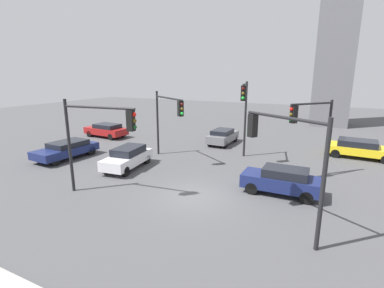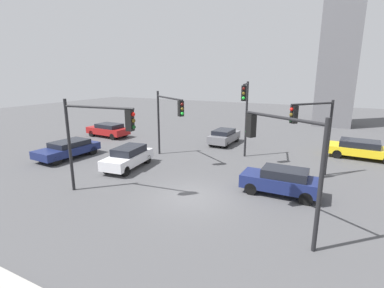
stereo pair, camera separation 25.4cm
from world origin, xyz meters
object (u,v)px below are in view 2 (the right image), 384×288
at_px(car_6, 281,181).
at_px(traffic_light_0, 169,113).
at_px(traffic_light_2, 312,123).
at_px(car_7, 68,149).
at_px(traffic_light_1, 98,129).
at_px(traffic_light_3, 281,147).
at_px(car_4, 224,136).
at_px(car_2, 362,149).
at_px(traffic_light_4, 245,105).
at_px(car_3, 128,157).
at_px(car_0, 108,130).

bearing_deg(car_6, traffic_light_0, -17.57).
distance_m(traffic_light_2, car_7, 17.21).
xyz_separation_m(traffic_light_1, traffic_light_2, (9.26, 7.56, -0.13)).
xyz_separation_m(traffic_light_1, traffic_light_3, (8.77, 0.73, -0.05)).
bearing_deg(car_6, traffic_light_2, -106.55).
height_order(car_4, car_6, car_6).
bearing_deg(car_2, traffic_light_0, -146.68).
bearing_deg(traffic_light_0, traffic_light_1, -54.35).
xyz_separation_m(car_2, car_6, (-4.13, -9.74, 0.05)).
relative_size(traffic_light_3, car_6, 1.20).
xyz_separation_m(traffic_light_2, traffic_light_3, (-0.50, -6.83, 0.08)).
bearing_deg(car_7, car_6, 94.11).
relative_size(traffic_light_4, car_4, 1.42).
bearing_deg(car_3, car_4, 153.93).
xyz_separation_m(traffic_light_2, car_4, (-7.68, 6.01, -2.68)).
xyz_separation_m(car_2, car_4, (-10.86, -0.48, -0.01)).
distance_m(traffic_light_4, car_0, 15.16).
bearing_deg(car_7, car_4, 139.90).
bearing_deg(car_6, car_4, -54.31).
bearing_deg(car_4, traffic_light_0, 165.91).
bearing_deg(traffic_light_2, traffic_light_3, 36.08).
distance_m(traffic_light_2, traffic_light_4, 4.94).
height_order(traffic_light_3, traffic_light_4, traffic_light_4).
height_order(traffic_light_2, car_7, traffic_light_2).
relative_size(traffic_light_2, car_0, 1.05).
xyz_separation_m(traffic_light_0, traffic_light_2, (9.42, 0.61, -0.11)).
bearing_deg(traffic_light_0, car_2, 63.81).
height_order(traffic_light_0, traffic_light_3, traffic_light_0).
relative_size(traffic_light_2, car_3, 1.10).
bearing_deg(car_7, car_2, 119.87).
bearing_deg(traffic_light_2, car_2, -165.89).
relative_size(car_0, car_3, 1.05).
relative_size(traffic_light_3, car_3, 1.13).
relative_size(car_2, car_4, 1.22).
height_order(traffic_light_3, car_7, traffic_light_3).
height_order(car_2, car_4, car_2).
bearing_deg(traffic_light_4, traffic_light_0, -75.07).
bearing_deg(car_2, car_7, -149.21).
bearing_deg(car_3, car_6, 84.14).
bearing_deg(traffic_light_4, car_6, 24.50).
height_order(traffic_light_4, car_3, traffic_light_4).
bearing_deg(traffic_light_4, car_0, -108.17).
height_order(traffic_light_3, car_4, traffic_light_3).
relative_size(car_0, car_7, 0.94).
xyz_separation_m(traffic_light_1, car_4, (1.59, 13.58, -2.81)).
relative_size(traffic_light_0, car_4, 1.24).
xyz_separation_m(traffic_light_3, car_6, (-0.45, 3.59, -2.71)).
relative_size(traffic_light_2, car_7, 0.99).
bearing_deg(car_0, car_4, -164.50).
xyz_separation_m(traffic_light_1, traffic_light_4, (4.70, 9.34, 0.53)).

